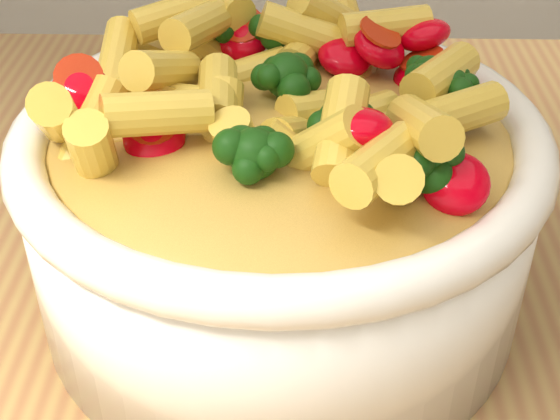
{
  "coord_description": "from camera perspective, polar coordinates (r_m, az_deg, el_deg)",
  "views": [
    {
      "loc": [
        -0.05,
        -0.32,
        1.21
      ],
      "look_at": [
        -0.06,
        0.02,
        0.96
      ],
      "focal_mm": 50.0,
      "sensor_mm": 36.0,
      "label": 1
    }
  ],
  "objects": [
    {
      "name": "serving_bowl",
      "position": [
        0.43,
        -0.0,
        0.16
      ],
      "size": [
        0.28,
        0.28,
        0.12
      ],
      "color": "white",
      "rests_on": "table"
    },
    {
      "name": "pasta_salad",
      "position": [
        0.39,
        0.0,
        9.07
      ],
      "size": [
        0.22,
        0.22,
        0.05
      ],
      "color": "#FFD350",
      "rests_on": "serving_bowl"
    }
  ]
}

